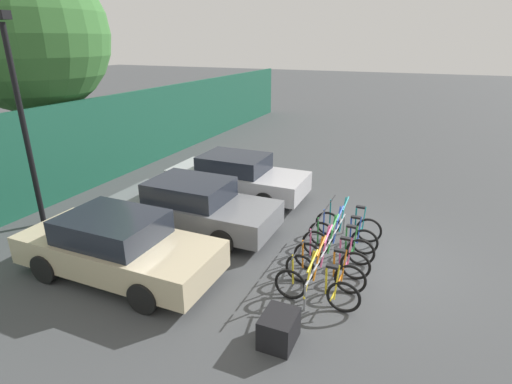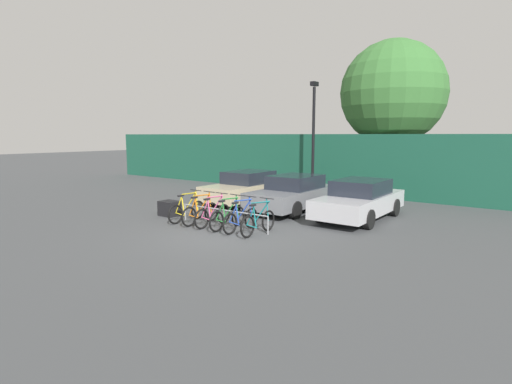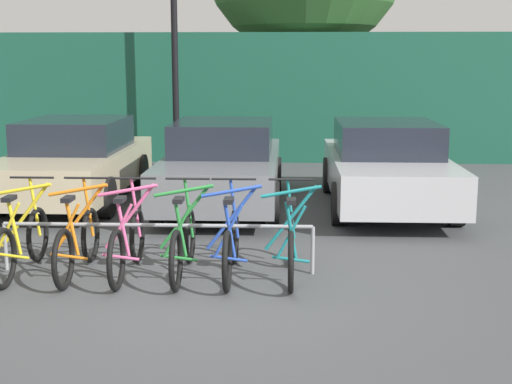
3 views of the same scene
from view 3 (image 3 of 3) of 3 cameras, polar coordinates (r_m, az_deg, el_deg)
The scene contains 13 objects.
ground_plane at distance 7.59m, azimuth -3.19°, elevation -7.95°, with size 120.00×120.00×0.00m, color #424447.
hoarding_wall at distance 16.69m, azimuth 0.05°, elevation 7.52°, with size 36.00×0.16×3.00m, color #19513D.
bike_rack at distance 8.20m, azimuth -7.92°, elevation -3.09°, with size 3.59×0.04×0.57m.
bicycle_yellow at distance 8.49m, azimuth -18.25°, elevation -3.79°, with size 0.68×1.71×1.05m.
bicycle_orange at distance 8.29m, azimuth -14.08°, elevation -3.93°, with size 0.68×1.71×1.05m.
bicycle_pink at distance 8.15m, azimuth -10.25°, elevation -4.03°, with size 0.68×1.71×1.05m.
bicycle_green at distance 8.03m, azimuth -5.84°, elevation -4.13°, with size 0.68×1.71×1.05m.
bicycle_blue at distance 7.97m, azimuth -2.01°, elevation -4.19°, with size 0.68×1.71×1.05m.
bicycle_teal at distance 7.94m, azimuth 2.79°, elevation -4.24°, with size 0.68×1.71×1.05m.
car_beige at distance 12.56m, azimuth -14.28°, elevation 2.44°, with size 1.91×4.43×1.40m.
car_grey at distance 11.77m, azimuth -2.68°, elevation 2.22°, with size 1.91×4.45×1.40m.
car_silver at distance 11.85m, azimuth 10.37°, elevation 2.11°, with size 1.91×4.46×1.40m.
lamp_post at distance 15.86m, azimuth -6.56°, elevation 13.01°, with size 0.24×0.44×5.48m.
Camera 3 is at (0.74, -7.15, 2.42)m, focal length 50.00 mm.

